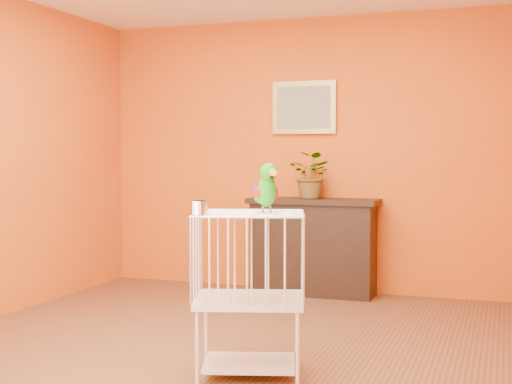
% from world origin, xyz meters
% --- Properties ---
extents(ground, '(4.50, 4.50, 0.00)m').
position_xyz_m(ground, '(0.00, 0.00, 0.00)').
color(ground, brown).
rests_on(ground, ground).
extents(room_shell, '(4.50, 4.50, 4.50)m').
position_xyz_m(room_shell, '(0.00, 0.00, 1.58)').
color(room_shell, '#D15D13').
rests_on(room_shell, ground).
extents(console_cabinet, '(1.20, 0.43, 0.89)m').
position_xyz_m(console_cabinet, '(0.14, 2.04, 0.45)').
color(console_cabinet, black).
rests_on(console_cabinet, ground).
extents(potted_plant, '(0.50, 0.53, 0.34)m').
position_xyz_m(potted_plant, '(0.13, 2.06, 1.06)').
color(potted_plant, '#26722D').
rests_on(potted_plant, console_cabinet).
extents(framed_picture, '(0.62, 0.04, 0.50)m').
position_xyz_m(framed_picture, '(0.00, 2.22, 1.75)').
color(framed_picture, gold).
rests_on(framed_picture, room_shell).
extents(birdcage, '(0.74, 0.64, 0.96)m').
position_xyz_m(birdcage, '(0.42, -0.47, 0.50)').
color(birdcage, white).
rests_on(birdcage, ground).
extents(feed_cup, '(0.11, 0.11, 0.07)m').
position_xyz_m(feed_cup, '(0.22, -0.73, 1.01)').
color(feed_cup, silver).
rests_on(feed_cup, birdcage).
extents(parrot, '(0.21, 0.23, 0.29)m').
position_xyz_m(parrot, '(0.52, -0.45, 1.11)').
color(parrot, '#59544C').
rests_on(parrot, birdcage).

